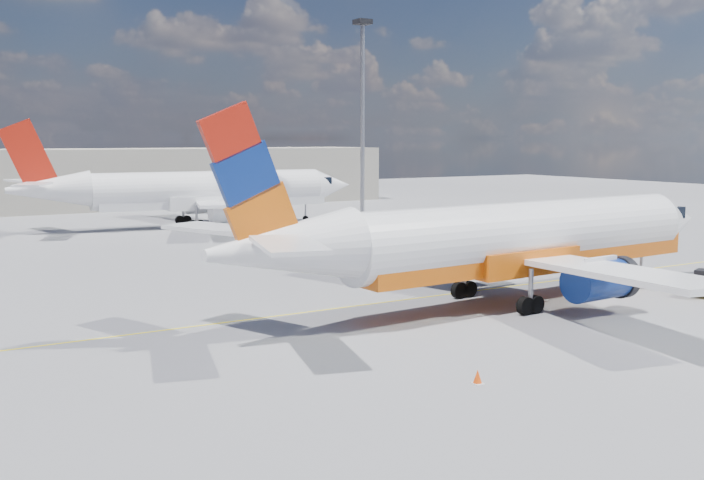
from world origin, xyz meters
TOP-DOWN VIEW (x-y plane):
  - ground at (0.00, 0.00)m, footprint 240.00×240.00m
  - taxi_line at (0.00, 3.00)m, footprint 70.00×0.15m
  - terminal_main at (5.00, 75.00)m, footprint 70.00×14.00m
  - main_jet at (4.59, -0.89)m, footprint 36.61×28.91m
  - second_jet at (3.05, 46.05)m, footprint 37.38×29.49m
  - traffic_cone at (-6.54, -11.51)m, footprint 0.40×0.40m
  - floodlight_mast at (19.08, 38.77)m, footprint 1.60×1.60m

SIDE VIEW (x-z plane):
  - ground at x=0.00m, z-range 0.00..0.00m
  - taxi_line at x=0.00m, z-range 0.00..0.01m
  - traffic_cone at x=-6.54m, z-range -0.01..0.55m
  - main_jet at x=4.59m, z-range -1.85..9.24m
  - second_jet at x=3.05m, z-range -1.89..9.44m
  - terminal_main at x=5.00m, z-range 0.00..8.00m
  - floodlight_mast at x=19.08m, z-range 2.18..24.14m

